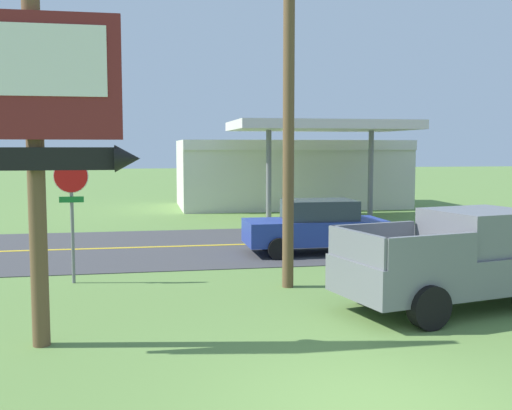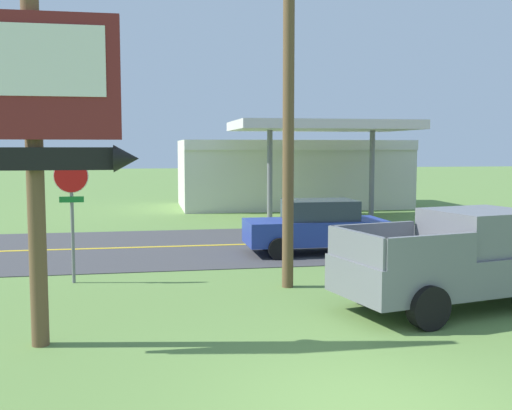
{
  "view_description": "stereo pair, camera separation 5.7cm",
  "coord_description": "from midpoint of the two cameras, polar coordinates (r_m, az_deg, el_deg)",
  "views": [
    {
      "loc": [
        -2.76,
        -6.91,
        3.21
      ],
      "look_at": [
        0.0,
        8.0,
        1.8
      ],
      "focal_mm": 43.23,
      "sensor_mm": 36.0,
      "label": 1
    },
    {
      "loc": [
        -2.7,
        -6.92,
        3.21
      ],
      "look_at": [
        0.0,
        8.0,
        1.8
      ],
      "focal_mm": 43.23,
      "sensor_mm": 36.0,
      "label": 2
    }
  ],
  "objects": [
    {
      "name": "road_centre_line",
      "position": [
        20.36,
        -2.65,
        -3.7
      ],
      "size": [
        126.0,
        0.2,
        0.01
      ],
      "primitive_type": "cube",
      "color": "gold",
      "rests_on": "road_asphalt"
    },
    {
      "name": "motel_sign",
      "position": [
        10.27,
        -19.72,
        7.99
      ],
      "size": [
        3.0,
        0.54,
        5.59
      ],
      "color": "brown",
      "rests_on": "ground"
    },
    {
      "name": "utility_pole",
      "position": [
        14.15,
        2.94,
        12.55
      ],
      "size": [
        2.04,
        0.26,
        9.34
      ],
      "color": "brown",
      "rests_on": "ground"
    },
    {
      "name": "road_asphalt",
      "position": [
        20.36,
        -2.65,
        -3.73
      ],
      "size": [
        140.0,
        8.0,
        0.02
      ],
      "primitive_type": "cube",
      "color": "#3D3D3F",
      "rests_on": "ground"
    },
    {
      "name": "ground_plane",
      "position": [
        8.1,
        10.68,
        -18.14
      ],
      "size": [
        180.0,
        180.0,
        0.0
      ],
      "primitive_type": "plane",
      "color": "#5B7F3D"
    },
    {
      "name": "gas_station",
      "position": [
        33.55,
        3.21,
        3.15
      ],
      "size": [
        12.0,
        11.5,
        4.4
      ],
      "color": "beige",
      "rests_on": "ground"
    },
    {
      "name": "car_blue_far_lane",
      "position": [
        18.79,
        5.44,
        -1.99
      ],
      "size": [
        4.2,
        2.0,
        1.64
      ],
      "color": "#233893",
      "rests_on": "ground"
    },
    {
      "name": "pickup_grey_parked_on_lawn",
      "position": [
        13.12,
        18.69,
        -4.83
      ],
      "size": [
        5.5,
        3.07,
        1.96
      ],
      "color": "slate",
      "rests_on": "ground"
    },
    {
      "name": "stop_sign",
      "position": [
        15.12,
        -16.8,
        0.59
      ],
      "size": [
        0.8,
        0.08,
        2.95
      ],
      "color": "slate",
      "rests_on": "ground"
    }
  ]
}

